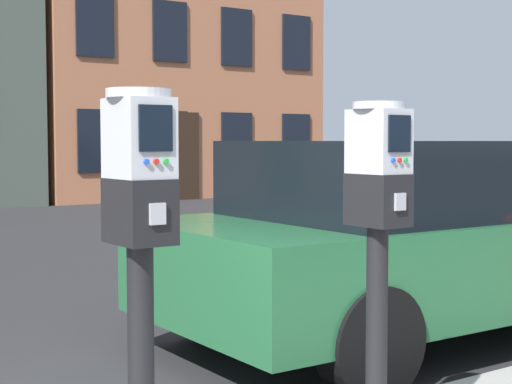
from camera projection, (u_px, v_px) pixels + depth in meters
The scene contains 4 objects.
parking_meter_near_kerb at pixel (140, 225), 2.63m from camera, with size 0.22×0.25×1.45m.
parking_meter_twin_adjacent at pixel (378, 211), 3.26m from camera, with size 0.22×0.25×1.44m.
parked_car_dark_hatchback at pixel (441, 233), 5.79m from camera, with size 4.45×1.91×1.42m.
townhouse_brownstone at pixel (154, 1), 21.16m from camera, with size 7.53×5.27×10.30m.
Camera 1 is at (-1.46, -2.59, 1.42)m, focal length 55.51 mm.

